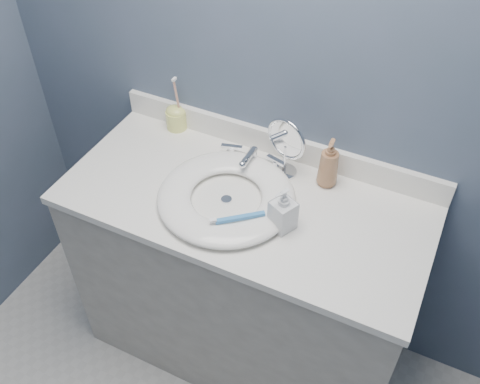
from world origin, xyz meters
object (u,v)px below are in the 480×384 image
Objects in this scene: makeup_mirror at (286,145)px; soap_bottle_amber at (329,163)px; soap_bottle_clear at (283,209)px; toothbrush_holder at (176,116)px.

soap_bottle_amber is (0.15, 0.01, -0.03)m from makeup_mirror.
soap_bottle_clear is (-0.06, -0.25, -0.01)m from soap_bottle_amber.
soap_bottle_amber is 0.25m from soap_bottle_clear.
makeup_mirror reaches higher than toothbrush_holder.
toothbrush_holder is (-0.55, 0.30, -0.03)m from soap_bottle_clear.
makeup_mirror is 0.25m from soap_bottle_clear.
makeup_mirror is at bearing -177.17° from soap_bottle_amber.
toothbrush_holder reaches higher than soap_bottle_amber.
makeup_mirror reaches higher than soap_bottle_clear.
toothbrush_holder is at bearing 177.57° from soap_bottle_clear.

